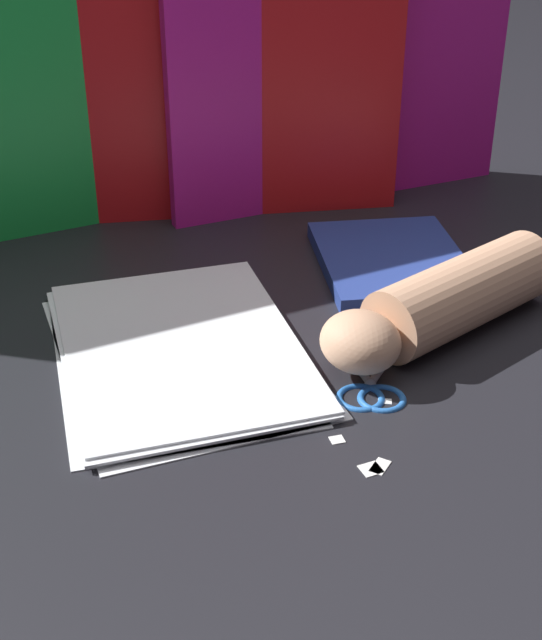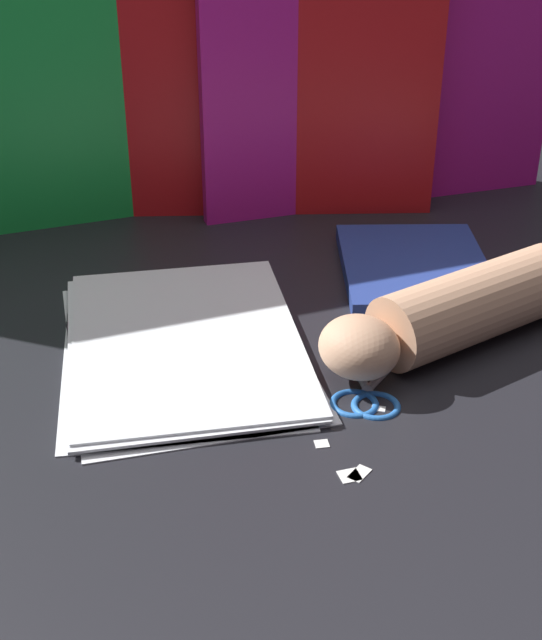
# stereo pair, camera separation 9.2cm
# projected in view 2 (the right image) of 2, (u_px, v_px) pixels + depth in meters

# --- Properties ---
(ground_plane) EXTENTS (6.00, 6.00, 0.00)m
(ground_plane) POSITION_uv_depth(u_px,v_px,m) (284.00, 371.00, 0.95)
(ground_plane) COLOR black
(backdrop_panel_center) EXTENTS (0.57, 0.12, 0.54)m
(backdrop_panel_center) POSITION_uv_depth(u_px,v_px,m) (233.00, 27.00, 1.20)
(backdrop_panel_center) COLOR red
(backdrop_panel_center) RESTS_ON ground_plane
(backdrop_panel_right) EXTENTS (0.55, 0.08, 0.58)m
(backdrop_panel_right) POSITION_uv_depth(u_px,v_px,m) (390.00, 6.00, 1.23)
(backdrop_panel_right) COLOR #D81E9E
(backdrop_panel_right) RESTS_ON ground_plane
(paper_stack) EXTENTS (0.27, 0.37, 0.01)m
(paper_stack) POSITION_uv_depth(u_px,v_px,m) (183.00, 344.00, 0.99)
(paper_stack) COLOR white
(paper_stack) RESTS_ON ground_plane
(book_closed) EXTENTS (0.22, 0.26, 0.02)m
(book_closed) POSITION_uv_depth(u_px,v_px,m) (415.00, 268.00, 1.14)
(book_closed) COLOR navy
(book_closed) RESTS_ON ground_plane
(scissors) EXTENTS (0.14, 0.18, 0.01)m
(scissors) POSITION_uv_depth(u_px,v_px,m) (368.00, 385.00, 0.92)
(scissors) COLOR silver
(scissors) RESTS_ON ground_plane
(hand_forearm) EXTENTS (0.34, 0.20, 0.08)m
(hand_forearm) POSITION_uv_depth(u_px,v_px,m) (452.00, 313.00, 0.97)
(hand_forearm) COLOR tan
(hand_forearm) RESTS_ON ground_plane
(paper_scrap_near) EXTENTS (0.02, 0.02, 0.00)m
(paper_scrap_near) POSITION_uv_depth(u_px,v_px,m) (350.00, 475.00, 0.80)
(paper_scrap_near) COLOR white
(paper_scrap_near) RESTS_ON ground_plane
(paper_scrap_mid) EXTENTS (0.03, 0.03, 0.00)m
(paper_scrap_mid) POSITION_uv_depth(u_px,v_px,m) (359.00, 473.00, 0.80)
(paper_scrap_mid) COLOR white
(paper_scrap_mid) RESTS_ON ground_plane
(paper_scrap_far) EXTENTS (0.01, 0.01, 0.00)m
(paper_scrap_far) POSITION_uv_depth(u_px,v_px,m) (322.00, 444.00, 0.84)
(paper_scrap_far) COLOR white
(paper_scrap_far) RESTS_ON ground_plane
(paper_scrap_side) EXTENTS (0.02, 0.01, 0.00)m
(paper_scrap_side) POSITION_uv_depth(u_px,v_px,m) (379.00, 408.00, 0.89)
(paper_scrap_side) COLOR white
(paper_scrap_side) RESTS_ON ground_plane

